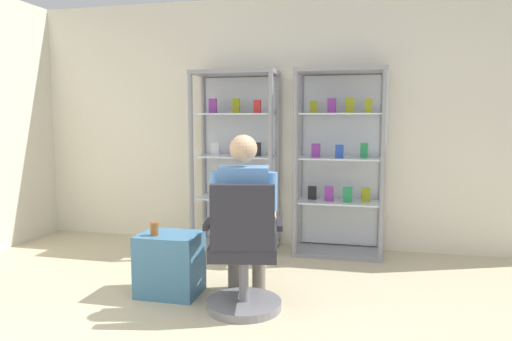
% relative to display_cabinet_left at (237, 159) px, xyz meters
% --- Properties ---
extents(back_wall, '(6.00, 0.10, 2.70)m').
position_rel_display_cabinet_left_xyz_m(back_wall, '(0.55, 0.24, 0.39)').
color(back_wall, silver).
rests_on(back_wall, ground).
extents(display_cabinet_left, '(0.90, 0.45, 1.90)m').
position_rel_display_cabinet_left_xyz_m(display_cabinet_left, '(0.00, 0.00, 0.00)').
color(display_cabinet_left, gray).
rests_on(display_cabinet_left, ground).
extents(display_cabinet_right, '(0.90, 0.45, 1.90)m').
position_rel_display_cabinet_left_xyz_m(display_cabinet_right, '(1.10, -0.00, 0.00)').
color(display_cabinet_right, gray).
rests_on(display_cabinet_right, ground).
extents(office_chair, '(0.61, 0.57, 0.96)m').
position_rel_display_cabinet_left_xyz_m(office_chair, '(0.52, -1.70, -0.57)').
color(office_chair, slate).
rests_on(office_chair, ground).
extents(seated_shopkeeper, '(0.54, 0.61, 1.29)m').
position_rel_display_cabinet_left_xyz_m(seated_shopkeeper, '(0.48, -1.54, -0.25)').
color(seated_shopkeeper, slate).
rests_on(seated_shopkeeper, ground).
extents(storage_crate, '(0.48, 0.38, 0.49)m').
position_rel_display_cabinet_left_xyz_m(storage_crate, '(-0.14, -1.50, -0.72)').
color(storage_crate, teal).
rests_on(storage_crate, ground).
extents(tea_glass, '(0.06, 0.06, 0.10)m').
position_rel_display_cabinet_left_xyz_m(tea_glass, '(-0.24, -1.57, -0.42)').
color(tea_glass, brown).
rests_on(tea_glass, storage_crate).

